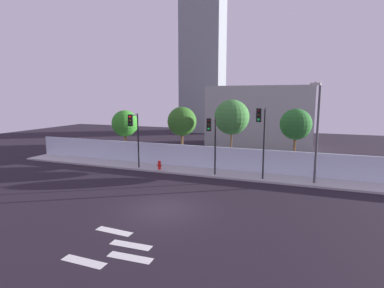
% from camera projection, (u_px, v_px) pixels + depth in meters
% --- Properties ---
extents(ground_plane, '(80.00, 80.00, 0.00)m').
position_uv_depth(ground_plane, '(164.00, 209.00, 16.39)').
color(ground_plane, black).
extents(sidewalk, '(36.00, 2.40, 0.15)m').
position_uv_depth(sidewalk, '(209.00, 173.00, 23.96)').
color(sidewalk, '#B0B0B0').
rests_on(sidewalk, ground).
extents(perimeter_wall, '(36.00, 0.18, 1.80)m').
position_uv_depth(perimeter_wall, '(214.00, 157.00, 25.00)').
color(perimeter_wall, silver).
rests_on(perimeter_wall, sidewalk).
extents(crosswalk_marking, '(3.72, 3.04, 0.01)m').
position_uv_depth(crosswalk_marking, '(115.00, 248.00, 12.20)').
color(crosswalk_marking, silver).
rests_on(crosswalk_marking, ground).
extents(traffic_light_left, '(0.50, 1.76, 4.51)m').
position_uv_depth(traffic_light_left, '(134.00, 129.00, 24.10)').
color(traffic_light_left, black).
rests_on(traffic_light_left, sidewalk).
extents(traffic_light_center, '(0.37, 1.39, 4.34)m').
position_uv_depth(traffic_light_center, '(212.00, 134.00, 22.07)').
color(traffic_light_center, black).
rests_on(traffic_light_center, sidewalk).
extents(traffic_light_right, '(0.46, 1.54, 5.10)m').
position_uv_depth(traffic_light_right, '(261.00, 129.00, 20.72)').
color(traffic_light_right, black).
rests_on(traffic_light_right, sidewalk).
extents(street_lamp_curbside, '(0.72, 1.96, 6.77)m').
position_uv_depth(street_lamp_curbside, '(317.00, 125.00, 20.01)').
color(street_lamp_curbside, '#4C4C51').
rests_on(street_lamp_curbside, sidewalk).
extents(fire_hydrant, '(0.44, 0.26, 0.73)m').
position_uv_depth(fire_hydrant, '(159.00, 165.00, 24.66)').
color(fire_hydrant, red).
rests_on(fire_hydrant, sidewalk).
extents(roadside_tree_leftmost, '(2.51, 2.51, 4.74)m').
position_uv_depth(roadside_tree_leftmost, '(125.00, 124.00, 28.94)').
color(roadside_tree_leftmost, brown).
rests_on(roadside_tree_leftmost, ground).
extents(roadside_tree_midleft, '(2.58, 2.58, 5.14)m').
position_uv_depth(roadside_tree_midleft, '(182.00, 122.00, 26.83)').
color(roadside_tree_midleft, brown).
rests_on(roadside_tree_midleft, ground).
extents(roadside_tree_midright, '(2.91, 2.91, 5.78)m').
position_uv_depth(roadside_tree_midright, '(232.00, 117.00, 25.19)').
color(roadside_tree_midright, brown).
rests_on(roadside_tree_midright, ground).
extents(roadside_tree_rightmost, '(2.42, 2.42, 5.11)m').
position_uv_depth(roadside_tree_rightmost, '(296.00, 125.00, 23.49)').
color(roadside_tree_rightmost, brown).
rests_on(roadside_tree_rightmost, ground).
extents(low_building_distant, '(12.25, 6.00, 7.25)m').
position_uv_depth(low_building_distant, '(260.00, 116.00, 36.97)').
color(low_building_distant, '#979797').
rests_on(low_building_distant, ground).
extents(tower_on_skyline, '(6.80, 5.00, 25.34)m').
position_uv_depth(tower_on_skyline, '(203.00, 56.00, 50.65)').
color(tower_on_skyline, gray).
rests_on(tower_on_skyline, ground).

